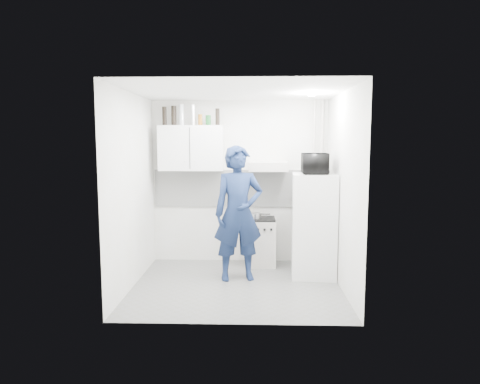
{
  "coord_description": "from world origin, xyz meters",
  "views": [
    {
      "loc": [
        0.21,
        -5.63,
        1.95
      ],
      "look_at": [
        0.04,
        0.3,
        1.25
      ],
      "focal_mm": 32.0,
      "sensor_mm": 36.0,
      "label": 1
    }
  ],
  "objects": [
    {
      "name": "upper_cabinet",
      "position": [
        -0.75,
        1.07,
        1.85
      ],
      "size": [
        1.0,
        0.35,
        0.7
      ],
      "primitive_type": "cube",
      "color": "white",
      "rests_on": "wall_back"
    },
    {
      "name": "wall_back",
      "position": [
        0.0,
        1.25,
        1.3
      ],
      "size": [
        2.8,
        0.0,
        2.8
      ],
      "primitive_type": "plane",
      "rotation": [
        1.57,
        0.0,
        0.0
      ],
      "color": "beige",
      "rests_on": "floor"
    },
    {
      "name": "canister_b",
      "position": [
        -0.48,
        1.07,
        2.28
      ],
      "size": [
        0.08,
        0.08,
        0.16
      ],
      "primitive_type": "cylinder",
      "color": "#144C1E",
      "rests_on": "upper_cabinet"
    },
    {
      "name": "microwave",
      "position": [
        1.1,
        0.48,
        1.64
      ],
      "size": [
        0.54,
        0.38,
        0.29
      ],
      "primitive_type": "imported",
      "rotation": [
        0.0,
        0.0,
        1.54
      ],
      "color": "black",
      "rests_on": "fridge"
    },
    {
      "name": "canister_a",
      "position": [
        -0.61,
        1.07,
        2.29
      ],
      "size": [
        0.07,
        0.07,
        0.17
      ],
      "primitive_type": "cylinder",
      "color": "brown",
      "rests_on": "upper_cabinet"
    },
    {
      "name": "stove_top",
      "position": [
        0.35,
        1.0,
        0.74
      ],
      "size": [
        0.44,
        0.44,
        0.03
      ],
      "primitive_type": "cube",
      "color": "black",
      "rests_on": "stove"
    },
    {
      "name": "fridge",
      "position": [
        1.1,
        0.48,
        0.75
      ],
      "size": [
        0.66,
        0.66,
        1.49
      ],
      "primitive_type": "cube",
      "rotation": [
        0.0,
        0.0,
        -0.07
      ],
      "color": "white",
      "rests_on": "floor"
    },
    {
      "name": "person",
      "position": [
        0.01,
        0.29,
        0.95
      ],
      "size": [
        0.77,
        0.59,
        1.9
      ],
      "primitive_type": "imported",
      "rotation": [
        0.0,
        0.0,
        0.21
      ],
      "color": "#122041",
      "rests_on": "floor"
    },
    {
      "name": "floor",
      "position": [
        0.0,
        0.0,
        0.0
      ],
      "size": [
        2.8,
        2.8,
        0.0
      ],
      "primitive_type": "plane",
      "color": "slate",
      "rests_on": "ground"
    },
    {
      "name": "ceiling_spot_fixture",
      "position": [
        1.0,
        0.2,
        2.57
      ],
      "size": [
        0.1,
        0.1,
        0.02
      ],
      "primitive_type": "cylinder",
      "color": "white",
      "rests_on": "ceiling"
    },
    {
      "name": "bottle_c",
      "position": [
        -0.9,
        1.07,
        2.36
      ],
      "size": [
        0.08,
        0.08,
        0.32
      ],
      "primitive_type": "cylinder",
      "color": "#B2B7BC",
      "rests_on": "upper_cabinet"
    },
    {
      "name": "bottle_b",
      "position": [
        -1.02,
        1.07,
        2.35
      ],
      "size": [
        0.08,
        0.08,
        0.3
      ],
      "primitive_type": "cylinder",
      "color": "black",
      "rests_on": "upper_cabinet"
    },
    {
      "name": "bottle_d",
      "position": [
        -0.72,
        1.07,
        2.36
      ],
      "size": [
        0.07,
        0.07,
        0.32
      ],
      "primitive_type": "cylinder",
      "color": "silver",
      "rests_on": "upper_cabinet"
    },
    {
      "name": "stove",
      "position": [
        0.35,
        1.0,
        0.36
      ],
      "size": [
        0.46,
        0.46,
        0.73
      ],
      "primitive_type": "cube",
      "color": "beige",
      "rests_on": "floor"
    },
    {
      "name": "wall_left",
      "position": [
        -1.4,
        0.0,
        1.3
      ],
      "size": [
        0.0,
        2.6,
        2.6
      ],
      "primitive_type": "plane",
      "rotation": [
        1.57,
        0.0,
        1.57
      ],
      "color": "beige",
      "rests_on": "floor"
    },
    {
      "name": "pipe_b",
      "position": [
        1.18,
        1.17,
        1.3
      ],
      "size": [
        0.04,
        0.04,
        2.6
      ],
      "primitive_type": "cylinder",
      "color": "beige",
      "rests_on": "floor"
    },
    {
      "name": "ceiling",
      "position": [
        0.0,
        0.0,
        2.6
      ],
      "size": [
        2.8,
        2.8,
        0.0
      ],
      "primitive_type": "plane",
      "color": "white",
      "rests_on": "wall_back"
    },
    {
      "name": "bottle_e",
      "position": [
        -0.34,
        1.07,
        2.33
      ],
      "size": [
        0.07,
        0.07,
        0.26
      ],
      "primitive_type": "cylinder",
      "color": "black",
      "rests_on": "upper_cabinet"
    },
    {
      "name": "range_hood",
      "position": [
        0.45,
        1.0,
        1.57
      ],
      "size": [
        0.6,
        0.5,
        0.14
      ],
      "primitive_type": "cube",
      "color": "beige",
      "rests_on": "wall_back"
    },
    {
      "name": "backsplash",
      "position": [
        0.0,
        1.24,
        1.2
      ],
      "size": [
        2.74,
        0.03,
        0.6
      ],
      "primitive_type": "cube",
      "color": "white",
      "rests_on": "wall_back"
    },
    {
      "name": "bottle_a",
      "position": [
        -1.16,
        1.07,
        2.35
      ],
      "size": [
        0.07,
        0.07,
        0.29
      ],
      "primitive_type": "cylinder",
      "color": "black",
      "rests_on": "upper_cabinet"
    },
    {
      "name": "wall_right",
      "position": [
        1.4,
        0.0,
        1.3
      ],
      "size": [
        0.0,
        2.6,
        2.6
      ],
      "primitive_type": "plane",
      "rotation": [
        1.57,
        0.0,
        -1.57
      ],
      "color": "beige",
      "rests_on": "floor"
    },
    {
      "name": "pipe_a",
      "position": [
        1.3,
        1.17,
        1.3
      ],
      "size": [
        0.05,
        0.05,
        2.6
      ],
      "primitive_type": "cylinder",
      "color": "beige",
      "rests_on": "floor"
    },
    {
      "name": "saucepan",
      "position": [
        0.27,
        0.96,
        0.8
      ],
      "size": [
        0.15,
        0.15,
        0.09
      ],
      "primitive_type": "cylinder",
      "color": "silver",
      "rests_on": "stove_top"
    }
  ]
}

